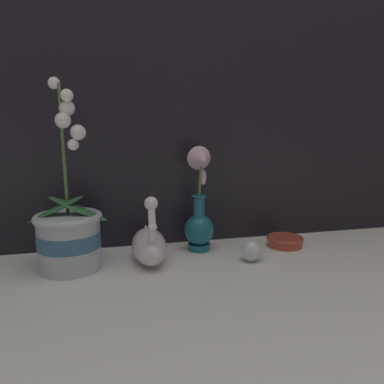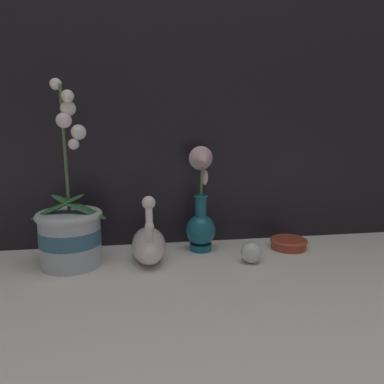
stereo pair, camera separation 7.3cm
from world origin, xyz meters
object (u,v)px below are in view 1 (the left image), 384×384
at_px(glass_sphere, 251,251).
at_px(amber_dish, 285,240).
at_px(blue_vase, 200,210).
at_px(orchid_potted_plant, 69,232).
at_px(swan_figurine, 149,244).

bearing_deg(glass_sphere, amber_dish, 32.53).
bearing_deg(amber_dish, glass_sphere, -147.47).
relative_size(glass_sphere, amber_dish, 0.52).
bearing_deg(blue_vase, orchid_potted_plant, -171.19).
xyz_separation_m(swan_figurine, glass_sphere, (0.27, -0.06, -0.02)).
bearing_deg(blue_vase, amber_dish, -4.09).
xyz_separation_m(glass_sphere, amber_dish, (0.15, 0.09, -0.01)).
bearing_deg(amber_dish, orchid_potted_plant, -176.62).
height_order(orchid_potted_plant, swan_figurine, orchid_potted_plant).
xyz_separation_m(orchid_potted_plant, blue_vase, (0.36, 0.06, 0.03)).
distance_m(swan_figurine, glass_sphere, 0.28).
distance_m(orchid_potted_plant, amber_dish, 0.62).
bearing_deg(glass_sphere, swan_figurine, 168.07).
distance_m(orchid_potted_plant, blue_vase, 0.36).
height_order(swan_figurine, glass_sphere, swan_figurine).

